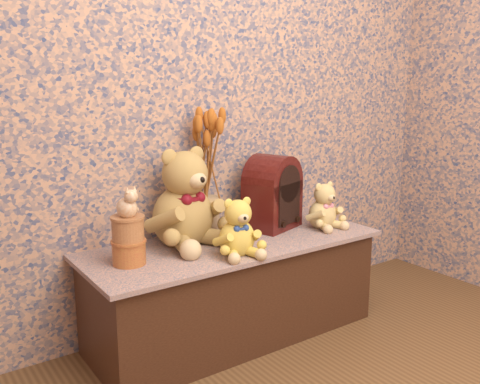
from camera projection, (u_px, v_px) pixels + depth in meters
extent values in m
cube|color=#374771|center=(202.00, 53.00, 2.39)|extent=(3.00, 0.10, 2.60)
cube|color=#334969|center=(234.00, 289.00, 2.41)|extent=(1.38, 0.54, 0.46)
cylinder|color=tan|center=(208.00, 216.00, 2.45)|extent=(0.14, 0.14, 0.19)
cylinder|color=gold|center=(129.00, 252.00, 2.07)|extent=(0.14, 0.14, 0.10)
cylinder|color=tan|center=(128.00, 229.00, 2.05)|extent=(0.16, 0.16, 0.10)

